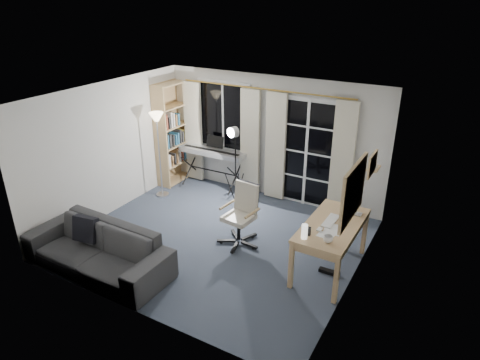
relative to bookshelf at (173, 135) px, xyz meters
name	(u,v)px	position (x,y,z in m)	size (l,w,h in m)	color
floor	(217,240)	(2.13, -1.67, -1.02)	(4.50, 4.00, 0.02)	#3C4758
window	(224,116)	(1.08, 0.31, 0.49)	(1.20, 0.08, 1.40)	white
french_door	(307,154)	(2.88, 0.31, 0.01)	(1.32, 0.09, 2.11)	white
curtains	(262,144)	(1.99, 0.21, 0.08)	(3.60, 0.07, 2.13)	gold
bookshelf	(173,135)	(0.00, 0.00, 0.00)	(0.34, 0.99, 2.13)	tan
torchiere_lamp	(157,130)	(0.25, -0.78, 0.37)	(0.32, 0.32, 1.71)	#B2B2B7
keyboard_piano	(212,153)	(0.96, 0.03, -0.23)	(1.43, 0.70, 1.03)	black
studio_light	(234,141)	(1.67, -0.32, 0.24)	(0.35, 0.35, 1.56)	black
office_chair	(243,208)	(2.51, -1.47, -0.42)	(0.69, 0.70, 1.01)	black
desk	(332,230)	(4.01, -1.55, -0.34)	(0.74, 1.45, 0.77)	tan
monitor	(357,196)	(4.20, -1.10, 0.05)	(0.19, 0.55, 0.48)	silver
desk_clutter	(322,240)	(3.94, -1.78, -0.41)	(0.46, 0.87, 0.98)	white
mug	(328,238)	(4.11, -2.05, -0.18)	(0.13, 0.10, 0.13)	silver
wall_mirror	(353,192)	(4.35, -2.02, 0.54)	(0.04, 0.94, 0.74)	tan
framed_print	(372,164)	(4.36, -1.12, 0.59)	(0.03, 0.42, 0.32)	tan
wall_shelf	(374,164)	(4.29, -0.62, 0.40)	(0.16, 0.30, 0.18)	tan
sofa	(96,243)	(1.03, -3.22, -0.56)	(2.30, 0.71, 0.89)	#303133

